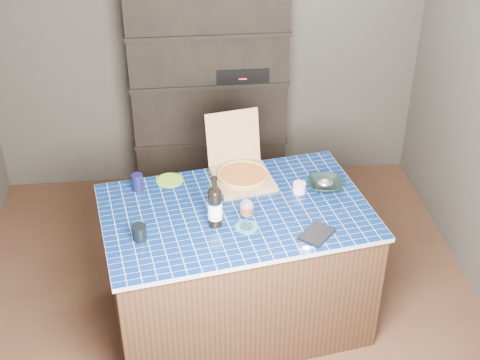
{
  "coord_description": "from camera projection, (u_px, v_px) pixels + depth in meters",
  "views": [
    {
      "loc": [
        -0.24,
        -3.29,
        3.22
      ],
      "look_at": [
        0.09,
        0.0,
        1.06
      ],
      "focal_mm": 50.0,
      "sensor_mm": 36.0,
      "label": 1
    }
  ],
  "objects": [
    {
      "name": "kitchen_island",
      "position": [
        236.0,
        266.0,
        4.25
      ],
      "size": [
        1.75,
        1.27,
        0.88
      ],
      "rotation": [
        0.0,
        0.0,
        0.17
      ],
      "color": "#402C19",
      "rests_on": "floor"
    },
    {
      "name": "foil_contents",
      "position": [
        325.0,
        183.0,
        4.19
      ],
      "size": [
        0.11,
        0.09,
        0.05
      ],
      "primitive_type": "ellipsoid",
      "color": "silver",
      "rests_on": "bowl"
    },
    {
      "name": "wine_glass",
      "position": [
        247.0,
        209.0,
        3.8
      ],
      "size": [
        0.08,
        0.08,
        0.19
      ],
      "color": "white",
      "rests_on": "teal_trivet"
    },
    {
      "name": "shelving_unit",
      "position": [
        209.0,
        93.0,
        5.3
      ],
      "size": [
        1.2,
        0.41,
        1.8
      ],
      "color": "black",
      "rests_on": "floor"
    },
    {
      "name": "teal_trivet",
      "position": [
        246.0,
        227.0,
        3.87
      ],
      "size": [
        0.13,
        0.13,
        0.01
      ],
      "primitive_type": "cylinder",
      "color": "#1B7090",
      "rests_on": "kitchen_island"
    },
    {
      "name": "green_trivet",
      "position": [
        170.0,
        180.0,
        4.28
      ],
      "size": [
        0.17,
        0.17,
        0.01
      ],
      "primitive_type": "cylinder",
      "color": "#6AA824",
      "rests_on": "kitchen_island"
    },
    {
      "name": "tumbler",
      "position": [
        139.0,
        233.0,
        3.75
      ],
      "size": [
        0.08,
        0.08,
        0.09
      ],
      "primitive_type": "cylinder",
      "color": "black",
      "rests_on": "kitchen_island"
    },
    {
      "name": "mead_bottle",
      "position": [
        215.0,
        207.0,
        3.82
      ],
      "size": [
        0.09,
        0.09,
        0.33
      ],
      "color": "black",
      "rests_on": "kitchen_island"
    },
    {
      "name": "pizza_box",
      "position": [
        242.0,
        173.0,
        4.26
      ],
      "size": [
        0.43,
        0.49,
        0.39
      ],
      "rotation": [
        0.0,
        0.0,
        0.2
      ],
      "color": "olive",
      "rests_on": "kitchen_island"
    },
    {
      "name": "bowl",
      "position": [
        325.0,
        185.0,
        4.2
      ],
      "size": [
        0.24,
        0.24,
        0.05
      ],
      "primitive_type": "imported",
      "rotation": [
        0.0,
        0.0,
        -0.1
      ],
      "color": "black",
      "rests_on": "kitchen_island"
    },
    {
      "name": "navy_cup",
      "position": [
        137.0,
        182.0,
        4.17
      ],
      "size": [
        0.07,
        0.07,
        0.11
      ],
      "primitive_type": "cylinder",
      "color": "black",
      "rests_on": "kitchen_island"
    },
    {
      "name": "white_jar",
      "position": [
        299.0,
        188.0,
        4.16
      ],
      "size": [
        0.08,
        0.08,
        0.07
      ],
      "primitive_type": "cylinder",
      "color": "silver",
      "rests_on": "kitchen_island"
    },
    {
      "name": "dvd_case",
      "position": [
        317.0,
        234.0,
        3.8
      ],
      "size": [
        0.24,
        0.24,
        0.02
      ],
      "primitive_type": "cube",
      "rotation": [
        0.0,
        0.0,
        -0.73
      ],
      "color": "black",
      "rests_on": "kitchen_island"
    },
    {
      "name": "room",
      "position": [
        224.0,
        154.0,
        3.84
      ],
      "size": [
        3.5,
        3.5,
        3.5
      ],
      "color": "brown",
      "rests_on": "ground"
    }
  ]
}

